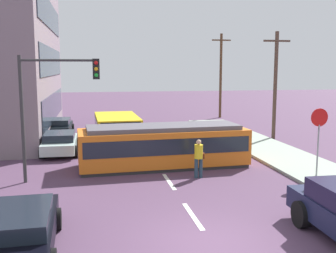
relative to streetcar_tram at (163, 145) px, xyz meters
name	(u,v)px	position (x,y,z in m)	size (l,w,h in m)	color
ground_plane	(154,160)	(-0.24, 1.34, -1.04)	(120.00, 120.00, 0.00)	#513751
sidewalk_curb_right	(318,172)	(6.56, -2.66, -0.97)	(3.20, 36.00, 0.14)	#8F9F8E
lane_stripe_1	(193,216)	(-0.24, -6.66, -1.03)	(0.16, 2.40, 0.01)	silver
lane_stripe_2	(169,182)	(-0.24, -2.66, -1.03)	(0.16, 2.40, 0.01)	silver
lane_stripe_3	(143,144)	(-0.24, 6.00, -1.03)	(0.16, 2.40, 0.01)	silver
lane_stripe_4	(133,129)	(-0.24, 12.00, -1.03)	(0.16, 2.40, 0.01)	silver
streetcar_tram	(163,145)	(0.00, 0.00, 0.00)	(8.06, 2.89, 2.00)	orange
city_bus	(117,128)	(-1.81, 6.12, -0.02)	(2.65, 5.15, 1.78)	gold
pedestrian_crossing	(199,156)	(1.13, -2.29, -0.09)	(0.47, 0.36, 1.67)	#253C4A
parked_sedan_near	(16,230)	(-5.29, -8.40, -0.41)	(2.18, 4.62, 1.19)	black
parked_sedan_mid	(60,142)	(-5.08, 3.96, -0.41)	(1.98, 4.07, 1.19)	#B1CCC4
parked_sedan_far	(58,127)	(-5.67, 10.17, -0.41)	(2.12, 4.06, 1.19)	black
stop_sign	(319,128)	(6.03, -3.39, 1.16)	(0.76, 0.07, 2.88)	gray
traffic_light_mast	(53,94)	(-4.84, -1.64, 2.62)	(3.20, 0.33, 5.19)	#333333
utility_pole_mid	(275,84)	(8.50, 6.01, 2.64)	(1.80, 0.24, 7.00)	#4E3A2E
utility_pole_far	(221,74)	(8.71, 17.99, 3.06)	(1.80, 0.24, 7.83)	brown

